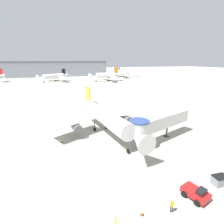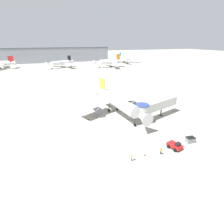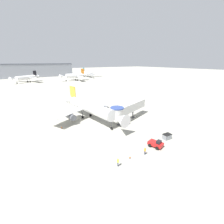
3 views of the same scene
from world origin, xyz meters
TOP-DOWN VIEW (x-y plane):
  - ground_plane at (0.00, 0.00)m, footprint 800.00×800.00m
  - main_airplane at (2.17, 1.90)m, footprint 27.75×31.54m
  - jet_bridge at (11.72, -6.55)m, footprint 17.47×8.04m
  - pushback_tug_red at (7.01, -22.89)m, footprint 2.94×3.65m
  - service_container_gray at (12.32, -21.99)m, footprint 2.26×1.64m
  - traffic_cone_port_wing at (-8.17, -0.22)m, footprint 0.47×0.47m
  - traffic_cone_apron_front at (-0.85, -22.84)m, footprint 0.35×0.35m
  - ground_crew_marshaller at (-4.42, -23.45)m, footprint 0.31×0.39m
  - ground_crew_wing_walker at (2.60, -23.65)m, footprint 0.36×0.38m
  - background_jet_teal_tail at (64.45, 135.27)m, footprint 40.24×36.33m
  - background_jet_black_tail at (-4.57, 121.58)m, footprint 26.70×28.23m
  - background_jet_orange_tail at (37.65, 108.17)m, footprint 28.21×31.69m
  - terminal_building at (-13.31, 175.00)m, footprint 138.86×20.71m

SIDE VIEW (x-z plane):
  - ground_plane at x=0.00m, z-range 0.00..0.00m
  - traffic_cone_apron_front at x=-0.85m, z-range -0.02..0.58m
  - traffic_cone_port_wing at x=-8.17m, z-range -0.02..0.75m
  - service_container_gray at x=12.32m, z-range 0.00..1.38m
  - pushback_tug_red at x=7.01m, z-range -0.10..1.71m
  - ground_crew_wing_walker at x=2.60m, z-range 0.13..1.87m
  - ground_crew_marshaller at x=-4.42m, z-range 0.14..1.94m
  - main_airplane at x=2.17m, z-range -0.77..9.19m
  - jet_bridge at x=11.72m, z-range 1.34..7.39m
  - background_jet_black_tail at x=-4.57m, z-range -0.61..9.59m
  - background_jet_teal_tail at x=64.45m, z-range -0.67..10.15m
  - background_jet_orange_tail at x=37.65m, z-range -0.74..10.93m
  - terminal_building at x=-13.31m, z-range 0.01..16.47m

